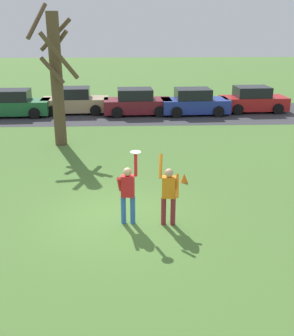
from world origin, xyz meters
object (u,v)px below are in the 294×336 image
(person_defender, at_px, (169,192))
(parked_car_blue, at_px, (194,103))
(frisbee_disc, at_px, (136,152))
(parked_car_red, at_px, (253,100))
(person_catcher, at_px, (128,191))
(parked_car_tan, at_px, (75,101))
(parked_car_green, at_px, (14,104))
(parked_car_maroon, at_px, (137,103))
(bare_tree_tall, at_px, (56,75))
(field_cone_orange, at_px, (184,178))

(person_defender, distance_m, parked_car_blue, 14.85)
(frisbee_disc, relative_size, parked_car_red, 0.07)
(person_catcher, xyz_separation_m, parked_car_tan, (-3.42, 15.12, -0.25))
(parked_car_tan, bearing_deg, parked_car_green, -170.87)
(parked_car_maroon, height_order, parked_car_red, same)
(parked_car_green, bearing_deg, frisbee_disc, -66.29)
(person_catcher, height_order, parked_car_green, person_catcher)
(bare_tree_tall, bearing_deg, person_defender, -62.39)
(person_catcher, bearing_deg, field_cone_orange, 63.63)
(parked_car_green, distance_m, field_cone_orange, 14.42)
(person_catcher, bearing_deg, parked_car_blue, 80.84)
(person_catcher, distance_m, bare_tree_tall, 8.93)
(parked_car_red, bearing_deg, parked_car_green, -179.89)
(parked_car_red, bearing_deg, person_catcher, -120.22)
(bare_tree_tall, relative_size, field_cone_orange, 19.26)
(field_cone_orange, bearing_deg, bare_tree_tall, 135.68)
(parked_car_red, relative_size, field_cone_orange, 13.07)
(frisbee_disc, xyz_separation_m, parked_car_red, (7.63, 15.14, -1.37))
(frisbee_disc, xyz_separation_m, field_cone_orange, (1.74, 3.08, -1.93))
(frisbee_disc, distance_m, bare_tree_tall, 8.83)
(person_catcher, distance_m, parked_car_blue, 14.99)
(person_catcher, xyz_separation_m, frisbee_disc, (0.22, -0.02, 1.11))
(field_cone_orange, bearing_deg, frisbee_disc, -119.43)
(person_defender, height_order, parked_car_green, person_defender)
(person_catcher, bearing_deg, parked_car_tan, 109.07)
(frisbee_disc, xyz_separation_m, parked_car_blue, (3.78, 14.47, -1.37))
(frisbee_disc, height_order, bare_tree_tall, bare_tree_tall)
(parked_car_blue, bearing_deg, parked_car_tan, 172.03)
(person_defender, height_order, parked_car_tan, person_defender)
(parked_car_tan, bearing_deg, bare_tree_tall, -90.78)
(person_catcher, relative_size, parked_car_green, 0.50)
(parked_car_maroon, relative_size, parked_car_blue, 1.00)
(person_catcher, height_order, frisbee_disc, frisbee_disc)
(parked_car_blue, xyz_separation_m, bare_tree_tall, (-7.17, -6.38, 2.43))
(parked_car_red, bearing_deg, field_cone_orange, -118.80)
(parked_car_blue, relative_size, parked_car_red, 1.00)
(parked_car_tan, bearing_deg, frisbee_disc, -79.26)
(parked_car_maroon, distance_m, parked_car_red, 7.41)
(person_defender, height_order, parked_car_blue, person_defender)
(parked_car_green, distance_m, parked_car_tan, 3.61)
(parked_car_blue, bearing_deg, frisbee_disc, -107.42)
(parked_car_green, xyz_separation_m, field_cone_orange, (8.91, -11.32, -0.57))
(parked_car_tan, bearing_deg, parked_car_blue, -7.97)
(frisbee_disc, distance_m, parked_car_maroon, 14.61)
(parked_car_maroon, height_order, parked_car_blue, same)
(person_catcher, relative_size, field_cone_orange, 6.50)
(parked_car_red, xyz_separation_m, bare_tree_tall, (-11.02, -7.06, 2.43))
(parked_car_blue, relative_size, field_cone_orange, 13.07)
(parked_car_green, distance_m, parked_car_red, 14.82)
(frisbee_disc, relative_size, parked_car_maroon, 0.07)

